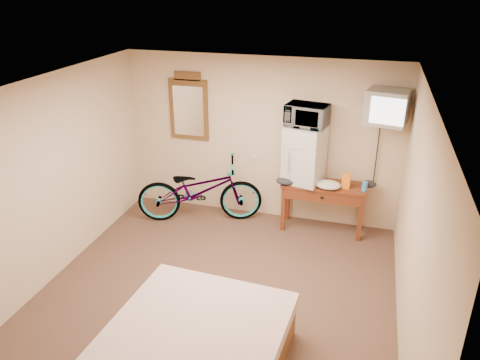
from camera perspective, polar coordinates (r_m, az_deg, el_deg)
The scene contains 12 objects.
room at distance 5.08m, azimuth -3.61°, elevation -3.14°, with size 4.60×4.64×2.50m.
desk at distance 6.93m, azimuth 10.14°, elevation -1.59°, with size 1.22×0.48×0.75m.
mini_fridge at distance 6.80m, azimuth 7.87°, elevation 3.12°, with size 0.62×0.60×0.84m.
microwave at distance 6.62m, azimuth 8.15°, elevation 7.81°, with size 0.57×0.38×0.31m, color silver.
snack_bag at distance 6.78m, azimuth 12.81°, elevation -0.13°, with size 0.11×0.07×0.23m, color orange.
blue_cup at distance 6.79m, azimuth 14.95°, elevation -0.74°, with size 0.08×0.08×0.14m, color #3E8BD3.
cloth_cream at distance 6.75m, azimuth 10.71°, elevation -0.58°, with size 0.36×0.28×0.11m, color beige.
cloth_dark_a at distance 6.80m, azimuth 5.53°, elevation -0.13°, with size 0.27×0.20×0.10m, color black.
cloth_dark_b at distance 6.93m, azimuth 15.44°, elevation -0.47°, with size 0.21×0.17×0.10m, color black.
crt_television at distance 6.48m, azimuth 17.51°, elevation 8.49°, with size 0.60×0.64×0.46m.
wall_mirror at distance 7.30m, azimuth -6.28°, elevation 8.81°, with size 0.62×0.04×1.05m.
bicycle at distance 7.21m, azimuth -4.93°, elevation -1.24°, with size 0.67×1.91×1.01m, color black.
Camera 1 is at (1.54, -4.26, 3.55)m, focal length 35.00 mm.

